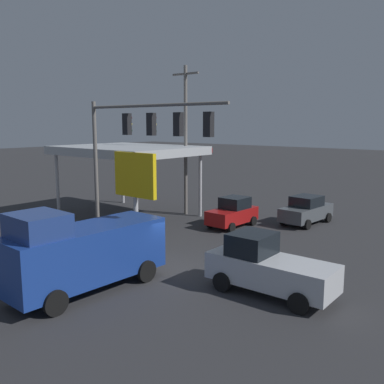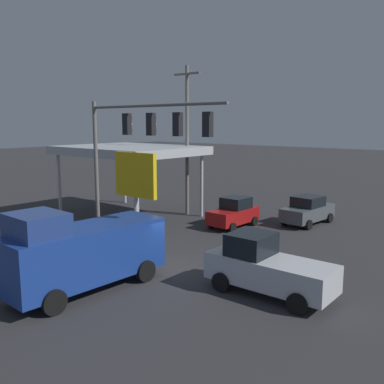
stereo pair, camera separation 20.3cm
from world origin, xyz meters
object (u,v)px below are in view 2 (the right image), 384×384
Objects in this scene: price_sign at (136,179)px; sedan_waiting at (308,210)px; traffic_signal_assembly at (139,141)px; hatchback_crossing at (234,213)px; delivery_truck at (82,251)px; fire_hydrant at (44,268)px; pickup_parked at (267,267)px; utility_pole at (187,138)px.

price_sign is 12.72m from sedan_waiting.
traffic_signal_assembly is 2.17× the size of hatchback_crossing.
fire_hydrant is (2.69, 0.21, -1.26)m from delivery_truck.
fire_hydrant is at bearing 92.08° from price_sign.
price_sign reaches higher than delivery_truck.
hatchback_crossing is 13.43m from fire_hydrant.
delivery_truck is at bearing -1.57° from sedan_waiting.
hatchback_crossing is at bearing -49.63° from pickup_parked.
price_sign reaches higher than pickup_parked.
fire_hydrant is at bearing -2.87° from hatchback_crossing.
utility_pole is 1.60× the size of delivery_truck.
sedan_waiting is at bearing -104.67° from fire_hydrant.
hatchback_crossing reaches higher than fire_hydrant.
pickup_parked is 7.53m from delivery_truck.
sedan_waiting is at bearing -72.83° from pickup_parked.
utility_pole reaches higher than price_sign.
traffic_signal_assembly reaches higher than pickup_parked.
utility_pole is 16.15m from delivery_truck.
pickup_parked is 0.76× the size of delivery_truck.
utility_pole is 2.42× the size of sedan_waiting.
delivery_truck is 13.28m from hatchback_crossing.
fire_hydrant is at bearing 58.82° from traffic_signal_assembly.
utility_pole is (6.19, -10.57, -0.27)m from traffic_signal_assembly.
fire_hydrant is (4.52, 17.27, -0.51)m from sedan_waiting.
delivery_truck is at bearing 114.93° from utility_pole.
pickup_parked is at bearing 173.56° from price_sign.
pickup_parked is at bearing 142.64° from utility_pole.
utility_pole is at bearing -66.69° from price_sign.
pickup_parked is 1.36× the size of hatchback_crossing.
utility_pole is 9.49m from price_sign.
utility_pole is 2.07× the size of price_sign.
delivery_truck is 2.98m from fire_hydrant.
traffic_signal_assembly reaches higher than hatchback_crossing.
pickup_parked is 5.95× the size of fire_hydrant.
price_sign is 1.38× the size of hatchback_crossing.
fire_hydrant is at bearing -10.12° from sedan_waiting.
traffic_signal_assembly is 0.76× the size of utility_pole.
price_sign is 1.01× the size of pickup_parked.
delivery_truck is at bearing 8.73° from hatchback_crossing.
traffic_signal_assembly reaches higher than sedan_waiting.
utility_pole is 2.85× the size of hatchback_crossing.
traffic_signal_assembly is at bearing 8.36° from pickup_parked.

